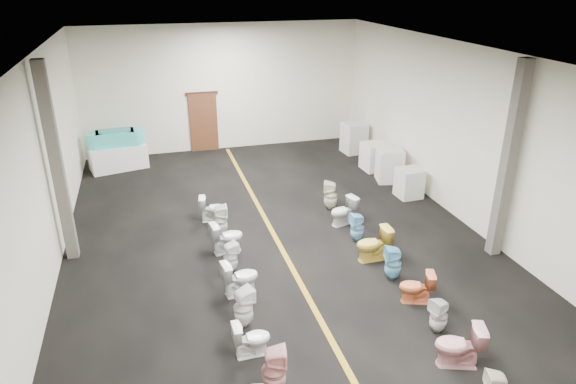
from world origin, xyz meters
name	(u,v)px	position (x,y,z in m)	size (l,w,h in m)	color
floor	(282,249)	(0.00, 0.00, 0.00)	(16.00, 16.00, 0.00)	black
ceiling	(281,56)	(0.00, 0.00, 4.50)	(16.00, 16.00, 0.00)	black
wall_back	(224,88)	(0.00, 8.00, 2.25)	(10.00, 10.00, 0.00)	beige
wall_left	(37,183)	(-5.00, 0.00, 2.25)	(16.00, 16.00, 0.00)	beige
wall_right	(477,142)	(5.00, 0.00, 2.25)	(16.00, 16.00, 0.00)	beige
aisle_stripe	(282,249)	(0.00, 0.00, 0.00)	(0.12, 15.60, 0.01)	#997316
back_door	(204,122)	(-0.80, 7.94, 1.05)	(1.00, 0.10, 2.10)	#562D19
door_frame	(202,93)	(-0.80, 7.95, 2.12)	(1.15, 0.08, 0.10)	#331C11
column_left	(57,165)	(-4.75, 1.00, 2.25)	(0.25, 0.25, 4.50)	#59544C
column_right	(508,163)	(4.75, -1.50, 2.25)	(0.25, 0.25, 4.50)	#59544C
display_table	(118,157)	(-3.84, 6.77, 0.40)	(1.80, 0.90, 0.80)	white
bathtub	(115,138)	(-3.84, 6.77, 1.07)	(1.86, 0.74, 0.55)	#46CCCB
appliance_crate_a	(409,183)	(4.40, 2.01, 0.43)	(0.66, 0.66, 0.85)	beige
appliance_crate_b	(390,165)	(4.40, 3.30, 0.52)	(0.76, 0.76, 1.04)	silver
appliance_crate_c	(375,156)	(4.40, 4.37, 0.45)	(0.79, 0.79, 0.90)	silver
appliance_crate_d	(354,138)	(4.40, 6.22, 0.55)	(0.77, 0.77, 1.10)	silver
toilet_left_3	(274,370)	(-1.29, -4.33, 0.42)	(0.37, 0.38, 0.83)	#DB9996
toilet_left_4	(251,339)	(-1.45, -3.41, 0.33)	(0.37, 0.65, 0.66)	white
toilet_left_5	(243,308)	(-1.43, -2.60, 0.40)	(0.36, 0.37, 0.80)	silver
toilet_left_6	(240,277)	(-1.29, -1.55, 0.38)	(0.43, 0.75, 0.76)	silver
toilet_left_7	(230,257)	(-1.33, -0.64, 0.35)	(0.31, 0.32, 0.69)	white
toilet_left_8	(227,237)	(-1.26, 0.23, 0.39)	(0.43, 0.76, 0.77)	silver
toilet_left_9	(220,221)	(-1.29, 1.08, 0.41)	(0.37, 0.38, 0.82)	silver
toilet_left_10	(213,209)	(-1.35, 1.96, 0.35)	(0.39, 0.69, 0.70)	white
toilet_right_3	(459,346)	(1.80, -4.60, 0.40)	(0.44, 0.78, 0.80)	#D38F93
toilet_right_4	(439,316)	(1.95, -3.73, 0.35)	(0.32, 0.32, 0.71)	silver
toilet_right_5	(416,287)	(2.02, -2.79, 0.34)	(0.38, 0.67, 0.68)	#DB6F40
toilet_right_6	(393,263)	(1.95, -1.90, 0.39)	(0.35, 0.36, 0.78)	#6CB3D4
toilet_right_7	(373,244)	(1.88, -1.05, 0.40)	(0.45, 0.79, 0.81)	gold
toilet_right_8	(357,227)	(1.88, -0.10, 0.37)	(0.33, 0.34, 0.74)	#82C2E9
toilet_right_9	(343,211)	(1.89, 0.84, 0.37)	(0.41, 0.72, 0.74)	silver
toilet_right_10	(331,195)	(1.90, 1.82, 0.41)	(0.37, 0.38, 0.82)	beige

